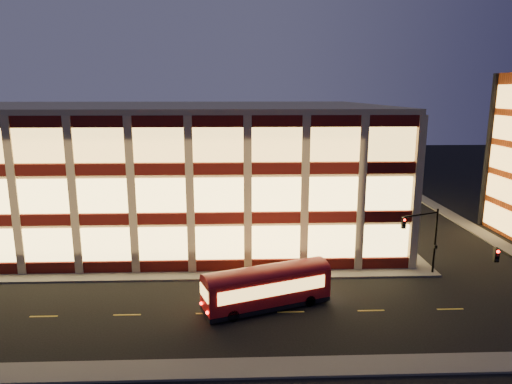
{
  "coord_description": "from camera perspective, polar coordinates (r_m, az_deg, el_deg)",
  "views": [
    {
      "loc": [
        6.26,
        -36.87,
        15.93
      ],
      "look_at": [
        7.95,
        8.0,
        6.04
      ],
      "focal_mm": 32.0,
      "sensor_mm": 36.0,
      "label": 1
    }
  ],
  "objects": [
    {
      "name": "ground",
      "position": [
        40.65,
        -11.04,
        -10.89
      ],
      "size": [
        200.0,
        200.0,
        0.0
      ],
      "primitive_type": "plane",
      "color": "black",
      "rests_on": "ground"
    },
    {
      "name": "sidewalk_office_south",
      "position": [
        42.09,
        -14.94,
        -10.15
      ],
      "size": [
        54.0,
        2.0,
        0.15
      ],
      "primitive_type": "cube",
      "color": "#514F4C",
      "rests_on": "ground"
    },
    {
      "name": "sidewalk_office_east",
      "position": [
        58.6,
        14.55,
        -3.68
      ],
      "size": [
        2.0,
        30.0,
        0.15
      ],
      "primitive_type": "cube",
      "color": "#514F4C",
      "rests_on": "ground"
    },
    {
      "name": "sidewalk_tower_west",
      "position": [
        62.63,
        24.26,
        -3.36
      ],
      "size": [
        2.0,
        30.0,
        0.15
      ],
      "primitive_type": "cube",
      "color": "#514F4C",
      "rests_on": "ground"
    },
    {
      "name": "sidewalk_near",
      "position": [
        29.33,
        -15.12,
        -20.77
      ],
      "size": [
        100.0,
        2.0,
        0.15
      ],
      "primitive_type": "cube",
      "color": "#514F4C",
      "rests_on": "ground"
    },
    {
      "name": "office_building",
      "position": [
        55.25,
        -11.71,
        3.13
      ],
      "size": [
        50.45,
        30.45,
        14.5
      ],
      "color": "tan",
      "rests_on": "ground"
    },
    {
      "name": "traffic_signal_far",
      "position": [
        42.08,
        20.28,
        -4.68
      ],
      "size": [
        3.79,
        1.87,
        6.0
      ],
      "color": "black",
      "rests_on": "ground"
    },
    {
      "name": "trolley_bus",
      "position": [
        34.79,
        1.35,
        -11.52
      ],
      "size": [
        9.89,
        5.61,
        3.27
      ],
      "rotation": [
        0.0,
        0.0,
        0.35
      ],
      "color": "#9C080D",
      "rests_on": "ground"
    }
  ]
}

